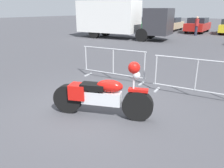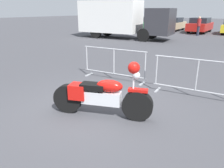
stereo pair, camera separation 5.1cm
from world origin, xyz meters
name	(u,v)px [view 2 (the right image)]	position (x,y,z in m)	size (l,w,h in m)	color
ground_plane	(95,108)	(0.00, 0.00, 0.00)	(120.00, 120.00, 0.00)	#424247
motorcycle	(101,95)	(0.39, -0.23, 0.49)	(2.20, 1.03, 1.30)	black
crowd_barrier_near	(114,64)	(-0.98, 2.15, 0.56)	(2.33, 0.70, 1.07)	#9EA0A5
crowd_barrier_far	(197,78)	(1.77, 2.15, 0.56)	(2.33, 0.70, 1.07)	#9EA0A5
box_truck	(120,18)	(-7.24, 11.67, 1.64)	(7.93, 3.23, 2.98)	white
parked_car_white	(128,22)	(-12.24, 20.92, 0.69)	(1.83, 4.09, 1.36)	white
parked_car_green	(147,23)	(-9.21, 20.35, 0.73)	(1.92, 4.30, 1.43)	#236B38
parked_car_tan	(173,24)	(-6.18, 20.79, 0.73)	(1.92, 4.31, 1.44)	tan
parked_car_red	(200,25)	(-3.15, 20.31, 0.76)	(2.00, 4.49, 1.50)	#B21E19
pedestrian	(199,25)	(-2.50, 17.43, 0.92)	(0.42, 0.42, 1.69)	#262838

